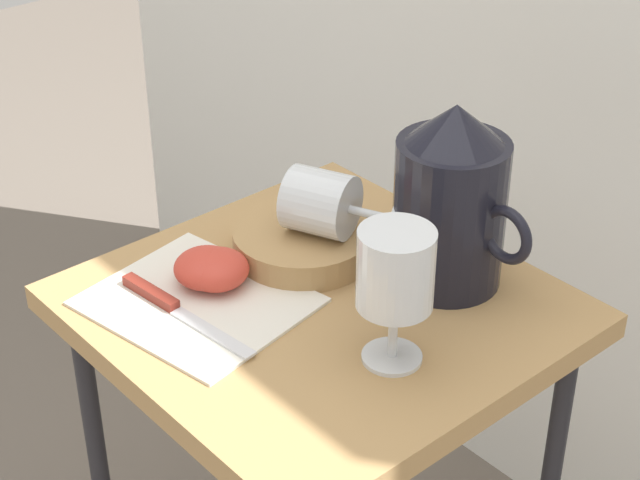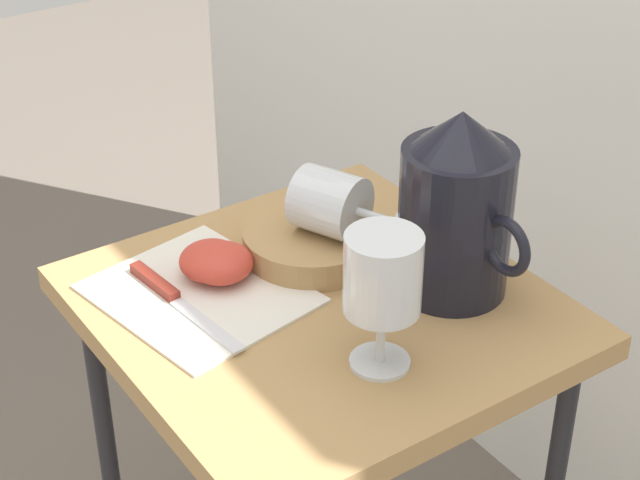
# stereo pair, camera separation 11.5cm
# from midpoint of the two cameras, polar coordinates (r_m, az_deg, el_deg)

# --- Properties ---
(table) EXTENTS (0.49, 0.48, 0.66)m
(table) POSITION_cam_midpoint_polar(r_m,az_deg,el_deg) (1.23, -2.68, -6.13)
(table) COLOR #AD8451
(table) RESTS_ON ground_plane
(linen_napkin) EXTENTS (0.26, 0.23, 0.00)m
(linen_napkin) POSITION_cam_midpoint_polar(r_m,az_deg,el_deg) (1.20, -9.37, -3.41)
(linen_napkin) COLOR silver
(linen_napkin) RESTS_ON table
(basket_tray) EXTENTS (0.17, 0.17, 0.03)m
(basket_tray) POSITION_cam_midpoint_polar(r_m,az_deg,el_deg) (1.26, -3.54, -0.22)
(basket_tray) COLOR #AD8451
(basket_tray) RESTS_ON table
(pitcher) EXTENTS (0.18, 0.13, 0.22)m
(pitcher) POSITION_cam_midpoint_polar(r_m,az_deg,el_deg) (1.18, 4.32, 1.46)
(pitcher) COLOR black
(pitcher) RESTS_ON table
(wine_glass_upright) EXTENTS (0.08, 0.08, 0.15)m
(wine_glass_upright) POSITION_cam_midpoint_polar(r_m,az_deg,el_deg) (1.04, 0.98, -2.09)
(wine_glass_upright) COLOR silver
(wine_glass_upright) RESTS_ON table
(wine_glass_tipped_near) EXTENTS (0.16, 0.12, 0.08)m
(wine_glass_tipped_near) POSITION_cam_midpoint_polar(r_m,az_deg,el_deg) (1.23, -2.45, 1.93)
(wine_glass_tipped_near) COLOR silver
(wine_glass_tipped_near) RESTS_ON basket_tray
(apple_half_left) EXTENTS (0.07, 0.07, 0.04)m
(apple_half_left) POSITION_cam_midpoint_polar(r_m,az_deg,el_deg) (1.21, -8.89, -1.58)
(apple_half_left) COLOR #CC3D2D
(apple_half_left) RESTS_ON linen_napkin
(apple_half_right) EXTENTS (0.07, 0.07, 0.04)m
(apple_half_right) POSITION_cam_midpoint_polar(r_m,az_deg,el_deg) (1.21, -8.33, -1.67)
(apple_half_right) COLOR #CC3D2D
(apple_half_right) RESTS_ON linen_napkin
(knife) EXTENTS (0.21, 0.04, 0.01)m
(knife) POSITION_cam_midpoint_polar(r_m,az_deg,el_deg) (1.19, -11.00, -3.50)
(knife) COLOR silver
(knife) RESTS_ON linen_napkin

